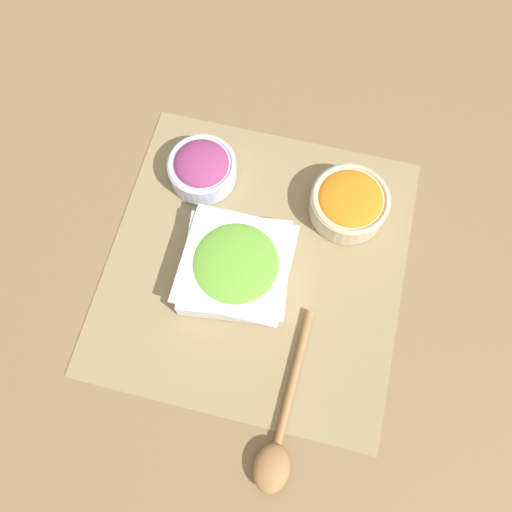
% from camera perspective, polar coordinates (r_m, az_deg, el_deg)
% --- Properties ---
extents(ground_plane, '(3.00, 3.00, 0.00)m').
position_cam_1_polar(ground_plane, '(0.78, 0.00, -0.86)').
color(ground_plane, olive).
extents(placemat, '(0.47, 0.46, 0.00)m').
position_cam_1_polar(placemat, '(0.78, 0.00, -0.81)').
color(placemat, '#937F56').
rests_on(placemat, ground_plane).
extents(lettuce_bowl, '(0.18, 0.18, 0.05)m').
position_cam_1_polar(lettuce_bowl, '(0.75, -2.29, -1.15)').
color(lettuce_bowl, white).
rests_on(lettuce_bowl, placemat).
extents(carrot_bowl, '(0.12, 0.12, 0.05)m').
position_cam_1_polar(carrot_bowl, '(0.80, 10.61, 6.06)').
color(carrot_bowl, beige).
rests_on(carrot_bowl, placemat).
extents(onion_bowl, '(0.11, 0.11, 0.06)m').
position_cam_1_polar(onion_bowl, '(0.82, -6.18, 10.05)').
color(onion_bowl, silver).
rests_on(onion_bowl, placemat).
extents(wooden_spoon, '(0.26, 0.05, 0.03)m').
position_cam_1_polar(wooden_spoon, '(0.72, 2.49, -20.68)').
color(wooden_spoon, '#9E7042').
rests_on(wooden_spoon, placemat).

